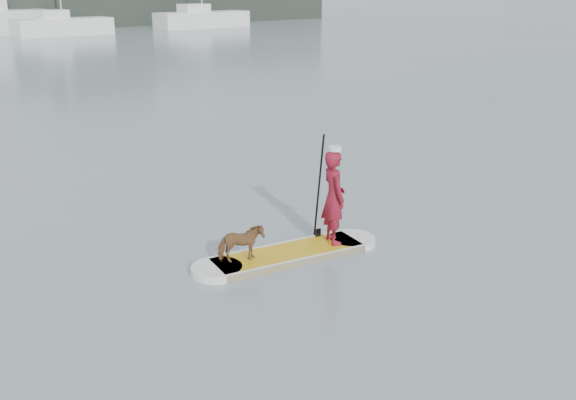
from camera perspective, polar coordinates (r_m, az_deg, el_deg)
ground at (r=15.00m, az=-1.13°, el=2.28°), size 140.00×140.00×0.00m
paddleboard at (r=10.48m, az=0.00°, el=-4.87°), size 3.26×1.23×0.12m
paddler at (r=10.58m, az=4.08°, el=0.25°), size 0.55×0.67×1.58m
white_cap at (r=10.35m, az=4.19°, el=4.58°), size 0.22×0.22×0.07m
dog at (r=10.01m, az=-4.20°, el=-3.88°), size 0.77×0.55×0.60m
paddle at (r=10.82m, az=2.74°, el=0.08°), size 0.10×0.30×2.00m
sailboat_e at (r=58.18m, az=-19.43°, el=14.43°), size 8.03×2.89×11.50m
sailboat_f at (r=65.14m, az=-7.67°, el=15.77°), size 9.54×3.20×14.12m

